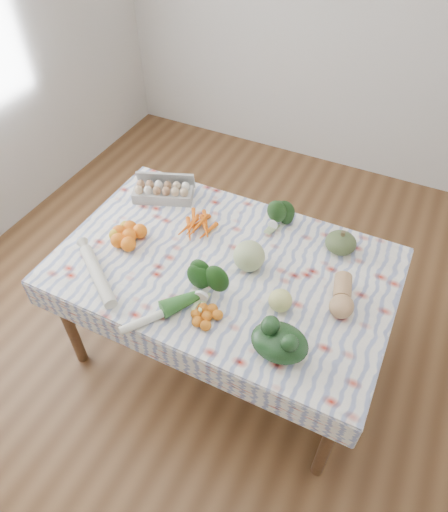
{
  "coord_description": "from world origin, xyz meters",
  "views": [
    {
      "loc": [
        0.68,
        -1.39,
        2.42
      ],
      "look_at": [
        0.0,
        0.0,
        0.82
      ],
      "focal_mm": 32.0,
      "sensor_mm": 36.0,
      "label": 1
    }
  ],
  "objects": [
    {
      "name": "orange_cluster",
      "position": [
        -0.51,
        -0.07,
        0.8
      ],
      "size": [
        0.25,
        0.25,
        0.08
      ],
      "primitive_type": "cube",
      "rotation": [
        0.0,
        0.0,
        0.02
      ],
      "color": "orange",
      "rests_on": "tablecloth"
    },
    {
      "name": "ground",
      "position": [
        0.0,
        0.0,
        0.0
      ],
      "size": [
        4.5,
        4.5,
        0.0
      ],
      "primitive_type": "plane",
      "color": "brown",
      "rests_on": "ground"
    },
    {
      "name": "carrot_bunch",
      "position": [
        -0.23,
        0.18,
        0.78
      ],
      "size": [
        0.25,
        0.23,
        0.04
      ],
      "primitive_type": "cube",
      "rotation": [
        0.0,
        0.0,
        0.18
      ],
      "color": "orange",
      "rests_on": "tablecloth"
    },
    {
      "name": "dining_table",
      "position": [
        0.0,
        0.0,
        0.68
      ],
      "size": [
        1.6,
        1.0,
        0.75
      ],
      "color": "brown",
      "rests_on": "ground"
    },
    {
      "name": "butternut_squash",
      "position": [
        0.59,
        0.02,
        0.82
      ],
      "size": [
        0.16,
        0.26,
        0.11
      ],
      "primitive_type": "ellipsoid",
      "rotation": [
        0.0,
        0.0,
        0.22
      ],
      "color": "tan",
      "rests_on": "tablecloth"
    },
    {
      "name": "broccoli",
      "position": [
        0.0,
        -0.21,
        0.82
      ],
      "size": [
        0.2,
        0.2,
        0.13
      ],
      "primitive_type": "ellipsoid",
      "rotation": [
        0.0,
        0.0,
        0.18
      ],
      "color": "#184112",
      "rests_on": "tablecloth"
    },
    {
      "name": "kale_bunch",
      "position": [
        0.12,
        0.39,
        0.83
      ],
      "size": [
        0.15,
        0.14,
        0.13
      ],
      "primitive_type": "ellipsoid",
      "rotation": [
        0.0,
        0.0,
        -0.06
      ],
      "color": "#1C3D16",
      "rests_on": "tablecloth"
    },
    {
      "name": "spinach_bag",
      "position": [
        0.43,
        -0.34,
        0.82
      ],
      "size": [
        0.26,
        0.22,
        0.11
      ],
      "primitive_type": "ellipsoid",
      "rotation": [
        0.0,
        0.0,
        0.1
      ],
      "color": "black",
      "rests_on": "tablecloth"
    },
    {
      "name": "cabbage",
      "position": [
        0.12,
        0.04,
        0.84
      ],
      "size": [
        0.17,
        0.17,
        0.16
      ],
      "primitive_type": "sphere",
      "rotation": [
        0.0,
        0.0,
        -0.09
      ],
      "color": "#AFBF80",
      "rests_on": "tablecloth"
    },
    {
      "name": "kabocha_squash",
      "position": [
        0.49,
        0.35,
        0.81
      ],
      "size": [
        0.2,
        0.2,
        0.1
      ],
      "primitive_type": "ellipsoid",
      "rotation": [
        0.0,
        0.0,
        -0.36
      ],
      "color": "#485A31",
      "rests_on": "tablecloth"
    },
    {
      "name": "tablecloth",
      "position": [
        0.0,
        0.0,
        0.76
      ],
      "size": [
        1.66,
        1.06,
        0.01
      ],
      "primitive_type": "cube",
      "color": "white",
      "rests_on": "dining_table"
    },
    {
      "name": "mandarin_cluster",
      "position": [
        0.08,
        -0.34,
        0.79
      ],
      "size": [
        0.21,
        0.21,
        0.05
      ],
      "primitive_type": "cube",
      "rotation": [
        0.0,
        0.0,
        -0.28
      ],
      "color": "orange",
      "rests_on": "tablecloth"
    },
    {
      "name": "egg_carton",
      "position": [
        -0.54,
        0.31,
        0.81
      ],
      "size": [
        0.36,
        0.25,
        0.09
      ],
      "primitive_type": "cube",
      "rotation": [
        0.0,
        0.0,
        0.37
      ],
      "color": "#AAAAA5",
      "rests_on": "tablecloth"
    },
    {
      "name": "grapefruit",
      "position": [
        0.35,
        -0.13,
        0.82
      ],
      "size": [
        0.13,
        0.13,
        0.11
      ],
      "primitive_type": "sphere",
      "rotation": [
        0.0,
        0.0,
        0.18
      ],
      "color": "#D5D875",
      "rests_on": "tablecloth"
    },
    {
      "name": "leek",
      "position": [
        -0.11,
        -0.42,
        0.78
      ],
      "size": [
        0.25,
        0.34,
        0.04
      ],
      "primitive_type": "cylinder",
      "rotation": [
        1.57,
        0.0,
        -0.61
      ],
      "color": "white",
      "rests_on": "tablecloth"
    },
    {
      "name": "daikon",
      "position": [
        -0.5,
        -0.36,
        0.79
      ],
      "size": [
        0.38,
        0.3,
        0.06
      ],
      "primitive_type": "cylinder",
      "rotation": [
        1.57,
        0.0,
        0.95
      ],
      "color": "silver",
      "rests_on": "tablecloth"
    }
  ]
}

